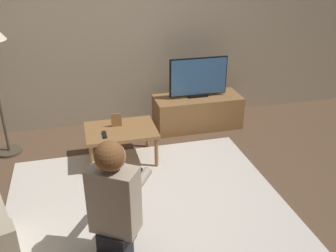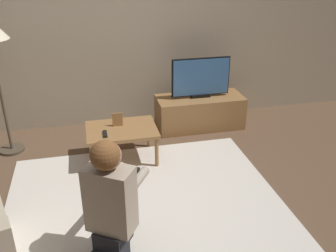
{
  "view_description": "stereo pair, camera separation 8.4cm",
  "coord_description": "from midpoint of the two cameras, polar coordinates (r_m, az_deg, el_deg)",
  "views": [
    {
      "loc": [
        -0.5,
        -2.74,
        2.13
      ],
      "look_at": [
        0.32,
        0.46,
        0.55
      ],
      "focal_mm": 40.0,
      "sensor_mm": 36.0,
      "label": 1
    },
    {
      "loc": [
        -0.42,
        -2.76,
        2.13
      ],
      "look_at": [
        0.32,
        0.46,
        0.55
      ],
      "focal_mm": 40.0,
      "sensor_mm": 36.0,
      "label": 2
    }
  ],
  "objects": [
    {
      "name": "tv",
      "position": [
        4.7,
        4.15,
        7.41
      ],
      "size": [
        0.74,
        0.08,
        0.51
      ],
      "color": "black",
      "rests_on": "tv_stand"
    },
    {
      "name": "coffee_table",
      "position": [
        4.04,
        -7.78,
        -0.99
      ],
      "size": [
        0.75,
        0.55,
        0.38
      ],
      "color": "olive",
      "rests_on": "ground_plane"
    },
    {
      "name": "tv_stand",
      "position": [
        4.86,
        3.99,
        2.19
      ],
      "size": [
        1.11,
        0.46,
        0.42
      ],
      "color": "olive",
      "rests_on": "ground_plane"
    },
    {
      "name": "wall_back",
      "position": [
        4.77,
        -8.95,
        15.23
      ],
      "size": [
        10.0,
        0.06,
        2.6
      ],
      "color": "tan",
      "rests_on": "ground_plane"
    },
    {
      "name": "picture_frame",
      "position": [
        4.05,
        -8.46,
        0.89
      ],
      "size": [
        0.11,
        0.01,
        0.15
      ],
      "color": "olive",
      "rests_on": "coffee_table"
    },
    {
      "name": "ground_plane",
      "position": [
        3.5,
        -3.97,
        -11.94
      ],
      "size": [
        10.0,
        10.0,
        0.0
      ],
      "primitive_type": "plane",
      "color": "brown"
    },
    {
      "name": "person_kneeling",
      "position": [
        2.71,
        -9.25,
        -11.59
      ],
      "size": [
        0.65,
        0.82,
        0.98
      ],
      "rotation": [
        0.0,
        0.0,
        2.57
      ],
      "color": "#232328",
      "rests_on": "rug"
    },
    {
      "name": "rug",
      "position": [
        3.5,
        -3.98,
        -11.84
      ],
      "size": [
        2.49,
        2.11,
        0.02
      ],
      "color": "silver",
      "rests_on": "ground_plane"
    },
    {
      "name": "remote",
      "position": [
        3.9,
        -10.26,
        -1.3
      ],
      "size": [
        0.04,
        0.15,
        0.02
      ],
      "color": "black",
      "rests_on": "coffee_table"
    }
  ]
}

